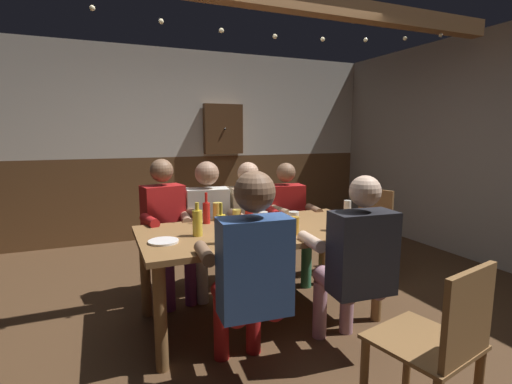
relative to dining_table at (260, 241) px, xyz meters
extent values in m
plane|color=#4C331E|center=(0.00, -0.05, -0.64)|extent=(6.79, 6.79, 0.00)
cube|color=silver|center=(0.00, 2.76, 1.23)|extent=(5.66, 0.12, 1.46)
cube|color=brown|center=(0.00, 2.76, -0.07)|extent=(5.66, 0.12, 1.13)
cube|color=brown|center=(0.00, 0.00, 0.08)|extent=(1.82, 0.94, 0.04)
cylinder|color=brown|center=(-0.83, -0.39, -0.29)|extent=(0.08, 0.08, 0.69)
cylinder|color=brown|center=(0.83, -0.39, -0.29)|extent=(0.08, 0.08, 0.69)
cylinder|color=brown|center=(-0.83, 0.39, -0.29)|extent=(0.08, 0.08, 0.69)
cylinder|color=brown|center=(0.83, 0.39, -0.29)|extent=(0.08, 0.08, 0.69)
cube|color=#AD1919|center=(-0.61, 0.77, 0.10)|extent=(0.39, 0.28, 0.54)
sphere|color=brown|center=(-0.61, 0.77, 0.50)|extent=(0.21, 0.21, 0.21)
cylinder|color=#6B2D66|center=(-0.49, 0.65, -0.16)|extent=(0.20, 0.42, 0.13)
cylinder|color=#6B2D66|center=(-0.68, 0.61, -0.16)|extent=(0.20, 0.42, 0.13)
cylinder|color=#6B2D66|center=(-0.45, 0.45, -0.43)|extent=(0.10, 0.10, 0.42)
cylinder|color=#6B2D66|center=(-0.64, 0.41, -0.43)|extent=(0.10, 0.10, 0.42)
cylinder|color=brown|center=(-0.36, 0.56, 0.12)|extent=(0.13, 0.29, 0.08)
cylinder|color=#AD1919|center=(-0.77, 0.48, 0.12)|extent=(0.13, 0.29, 0.08)
cube|color=silver|center=(-0.20, 0.77, 0.07)|extent=(0.41, 0.26, 0.49)
sphere|color=#9E755B|center=(-0.20, 0.77, 0.46)|extent=(0.22, 0.22, 0.22)
cylinder|color=silver|center=(-0.12, 0.61, -0.16)|extent=(0.18, 0.41, 0.13)
cylinder|color=silver|center=(-0.33, 0.64, -0.16)|extent=(0.18, 0.41, 0.13)
cylinder|color=silver|center=(-0.14, 0.42, -0.43)|extent=(0.10, 0.10, 0.42)
cylinder|color=silver|center=(-0.35, 0.44, -0.43)|extent=(0.10, 0.10, 0.42)
cylinder|color=#9E755B|center=(-0.01, 0.50, 0.09)|extent=(0.11, 0.29, 0.08)
cylinder|color=#9E755B|center=(-0.46, 0.55, 0.09)|extent=(0.11, 0.29, 0.08)
cube|color=#997F60|center=(0.20, 0.77, 0.07)|extent=(0.40, 0.22, 0.49)
sphere|color=tan|center=(0.20, 0.77, 0.45)|extent=(0.21, 0.21, 0.21)
cylinder|color=#2D4C84|center=(0.32, 0.63, -0.16)|extent=(0.15, 0.39, 0.13)
cylinder|color=#2D4C84|center=(0.11, 0.62, -0.16)|extent=(0.15, 0.39, 0.13)
cylinder|color=#2D4C84|center=(0.33, 0.44, -0.43)|extent=(0.10, 0.10, 0.42)
cylinder|color=#2D4C84|center=(0.12, 0.43, -0.43)|extent=(0.10, 0.10, 0.42)
cylinder|color=#997F60|center=(0.44, 0.54, 0.09)|extent=(0.09, 0.28, 0.08)
cylinder|color=tan|center=(-0.01, 0.52, 0.09)|extent=(0.09, 0.28, 0.08)
cube|color=#AD1919|center=(0.61, 0.77, 0.07)|extent=(0.39, 0.28, 0.48)
sphere|color=brown|center=(0.61, 0.77, 0.43)|extent=(0.19, 0.19, 0.19)
cylinder|color=#33724C|center=(0.69, 0.60, -0.16)|extent=(0.20, 0.43, 0.13)
cylinder|color=#33724C|center=(0.49, 0.63, -0.16)|extent=(0.20, 0.43, 0.13)
cylinder|color=#33724C|center=(0.65, 0.40, -0.43)|extent=(0.10, 0.10, 0.42)
cylinder|color=#33724C|center=(0.46, 0.43, -0.43)|extent=(0.10, 0.10, 0.42)
cylinder|color=brown|center=(0.78, 0.49, 0.09)|extent=(0.12, 0.29, 0.08)
cylinder|color=#AD1919|center=(0.37, 0.55, 0.09)|extent=(0.12, 0.29, 0.08)
cube|color=#2D4C84|center=(-0.36, -0.77, 0.10)|extent=(0.41, 0.22, 0.55)
sphere|color=brown|center=(-0.36, -0.77, 0.52)|extent=(0.23, 0.23, 0.23)
cylinder|color=#AD1919|center=(-0.46, -0.61, -0.16)|extent=(0.16, 0.41, 0.13)
cylinder|color=#AD1919|center=(-0.24, -0.63, -0.16)|extent=(0.16, 0.41, 0.13)
cylinder|color=#AD1919|center=(-0.45, -0.41, -0.43)|extent=(0.10, 0.10, 0.42)
cylinder|color=#AD1919|center=(-0.23, -0.43, -0.43)|extent=(0.10, 0.10, 0.42)
cylinder|color=brown|center=(-0.58, -0.52, 0.13)|extent=(0.10, 0.28, 0.08)
cylinder|color=#2D4C84|center=(-0.12, -0.55, 0.13)|extent=(0.10, 0.28, 0.08)
cube|color=black|center=(0.36, -0.77, 0.09)|extent=(0.42, 0.25, 0.53)
sphere|color=beige|center=(0.36, -0.77, 0.48)|extent=(0.19, 0.19, 0.19)
cylinder|color=#B78493|center=(0.27, -0.62, -0.16)|extent=(0.16, 0.39, 0.13)
cylinder|color=#B78493|center=(0.49, -0.64, -0.16)|extent=(0.16, 0.39, 0.13)
cylinder|color=#B78493|center=(0.28, -0.43, -0.43)|extent=(0.10, 0.10, 0.42)
cylinder|color=#B78493|center=(0.50, -0.45, -0.43)|extent=(0.10, 0.10, 0.42)
cylinder|color=beige|center=(0.16, -0.50, 0.11)|extent=(0.10, 0.29, 0.08)
cylinder|color=black|center=(0.61, -0.54, 0.11)|extent=(0.10, 0.29, 0.08)
cube|color=brown|center=(0.29, -1.34, -0.19)|extent=(0.52, 0.52, 0.02)
cube|color=brown|center=(0.34, -1.53, 0.03)|extent=(0.39, 0.11, 0.42)
cylinder|color=brown|center=(0.07, -1.19, -0.42)|extent=(0.04, 0.04, 0.44)
cylinder|color=brown|center=(0.44, -1.11, -0.42)|extent=(0.04, 0.04, 0.44)
cube|color=brown|center=(1.37, 0.47, -0.19)|extent=(0.56, 0.56, 0.02)
cube|color=brown|center=(1.56, 0.53, 0.03)|extent=(0.16, 0.38, 0.42)
cylinder|color=brown|center=(1.25, 0.23, -0.42)|extent=(0.04, 0.04, 0.44)
cylinder|color=brown|center=(1.13, 0.59, -0.42)|extent=(0.04, 0.04, 0.44)
cylinder|color=brown|center=(1.61, 0.35, -0.42)|extent=(0.04, 0.04, 0.44)
cylinder|color=brown|center=(1.49, 0.71, -0.42)|extent=(0.04, 0.04, 0.44)
cylinder|color=#F9E08C|center=(-0.32, -0.41, 0.14)|extent=(0.04, 0.04, 0.08)
cylinder|color=white|center=(-0.75, -0.09, 0.10)|extent=(0.20, 0.20, 0.01)
cylinder|color=white|center=(-0.24, -0.04, 0.10)|extent=(0.21, 0.21, 0.01)
cylinder|color=red|center=(-0.02, 0.17, 0.19)|extent=(0.06, 0.06, 0.19)
cylinder|color=red|center=(-0.02, 0.17, 0.33)|extent=(0.02, 0.02, 0.09)
cylinder|color=gold|center=(-0.40, -0.27, 0.19)|extent=(0.06, 0.06, 0.20)
cylinder|color=gold|center=(-0.40, -0.27, 0.33)|extent=(0.02, 0.02, 0.08)
cylinder|color=red|center=(-0.34, 0.33, 0.18)|extent=(0.06, 0.06, 0.17)
cylinder|color=red|center=(-0.34, 0.33, 0.31)|extent=(0.02, 0.02, 0.08)
cylinder|color=gold|center=(-0.50, -0.02, 0.19)|extent=(0.07, 0.07, 0.19)
cylinder|color=gold|center=(-0.50, -0.02, 0.31)|extent=(0.03, 0.03, 0.06)
cylinder|color=white|center=(0.84, 0.04, 0.17)|extent=(0.06, 0.06, 0.16)
cylinder|color=#4C2D19|center=(0.61, -0.36, 0.15)|extent=(0.08, 0.08, 0.10)
cylinder|color=white|center=(0.49, -0.26, 0.15)|extent=(0.06, 0.06, 0.12)
cylinder|color=gold|center=(0.17, -0.25, 0.16)|extent=(0.07, 0.07, 0.13)
cylinder|color=white|center=(-0.03, -0.36, 0.15)|extent=(0.06, 0.06, 0.10)
cylinder|color=white|center=(0.07, 0.12, 0.15)|extent=(0.08, 0.08, 0.10)
cylinder|color=#E5C64C|center=(-0.11, 0.21, 0.16)|extent=(0.07, 0.07, 0.12)
cylinder|color=white|center=(0.29, 0.00, 0.15)|extent=(0.08, 0.08, 0.11)
cylinder|color=#E5C64C|center=(-0.22, 0.41, 0.17)|extent=(0.08, 0.08, 0.15)
cube|color=brown|center=(0.55, 2.63, 0.88)|extent=(0.56, 0.12, 0.70)
sphere|color=black|center=(0.55, 2.55, 0.88)|extent=(0.03, 0.03, 0.03)
sphere|color=#F9EAB2|center=(-1.10, 0.22, 1.63)|extent=(0.04, 0.04, 0.04)
sphere|color=#F9EAB2|center=(-0.66, 0.22, 1.60)|extent=(0.04, 0.04, 0.04)
sphere|color=#F9EAB2|center=(-0.22, 0.22, 1.58)|extent=(0.04, 0.04, 0.04)
sphere|color=#F9EAB2|center=(0.22, 0.22, 1.58)|extent=(0.04, 0.04, 0.04)
sphere|color=#F9EAB2|center=(0.66, 0.22, 1.60)|extent=(0.04, 0.04, 0.04)
sphere|color=#F9EAB2|center=(1.10, 0.22, 1.63)|extent=(0.04, 0.04, 0.04)
sphere|color=#F9EAB2|center=(1.54, 0.22, 1.68)|extent=(0.04, 0.04, 0.04)
sphere|color=#F9EAB2|center=(1.98, 0.22, 1.76)|extent=(0.04, 0.04, 0.04)
camera|label=1|loc=(-1.12, -2.61, 0.82)|focal=26.51mm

